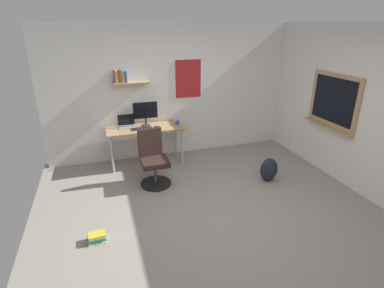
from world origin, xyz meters
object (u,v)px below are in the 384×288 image
at_px(coffee_mug, 177,122).
at_px(book_stack_on_floor, 97,238).
at_px(laptop, 127,124).
at_px(computer_mouse, 157,127).
at_px(monitor_primary, 145,112).
at_px(keyboard, 142,128).
at_px(office_chair, 154,161).
at_px(backpack, 269,170).
at_px(desk, 145,131).

bearing_deg(coffee_mug, book_stack_on_floor, -127.79).
relative_size(laptop, computer_mouse, 2.98).
distance_m(monitor_primary, book_stack_on_floor, 2.63).
height_order(monitor_primary, keyboard, monitor_primary).
bearing_deg(keyboard, computer_mouse, 0.00).
distance_m(office_chair, coffee_mug, 1.11).
height_order(coffee_mug, backpack, coffee_mug).
bearing_deg(office_chair, monitor_primary, 86.75).
bearing_deg(backpack, laptop, 145.63).
bearing_deg(desk, coffee_mug, -2.20).
bearing_deg(monitor_primary, keyboard, -122.70).
bearing_deg(laptop, monitor_primary, -7.60).
bearing_deg(coffee_mug, monitor_primary, 168.54).
height_order(monitor_primary, backpack, monitor_primary).
bearing_deg(monitor_primary, book_stack_on_floor, -115.13).
bearing_deg(office_chair, coffee_mug, 52.26).
bearing_deg(office_chair, keyboard, 94.03).
height_order(desk, monitor_primary, monitor_primary).
distance_m(office_chair, book_stack_on_floor, 1.64).
xyz_separation_m(office_chair, monitor_primary, (0.05, 0.95, 0.60)).
bearing_deg(coffee_mug, backpack, -46.72).
bearing_deg(book_stack_on_floor, computer_mouse, 59.39).
xyz_separation_m(desk, laptop, (-0.33, 0.14, 0.13)).
relative_size(coffee_mug, backpack, 0.22).
xyz_separation_m(computer_mouse, coffee_mug, (0.42, 0.05, 0.03)).
height_order(laptop, coffee_mug, laptop).
xyz_separation_m(laptop, computer_mouse, (0.53, -0.22, -0.04)).
xyz_separation_m(laptop, keyboard, (0.25, -0.22, -0.04)).
bearing_deg(backpack, coffee_mug, 133.28).
height_order(coffee_mug, book_stack_on_floor, coffee_mug).
relative_size(office_chair, coffee_mug, 10.33).
relative_size(backpack, book_stack_on_floor, 1.83).
xyz_separation_m(office_chair, book_stack_on_floor, (-0.99, -1.27, -0.35)).
bearing_deg(keyboard, book_stack_on_floor, -114.45).
xyz_separation_m(laptop, coffee_mug, (0.95, -0.17, -0.01)).
xyz_separation_m(keyboard, book_stack_on_floor, (-0.93, -2.05, -0.69)).
xyz_separation_m(backpack, book_stack_on_floor, (-2.90, -0.74, -0.15)).
xyz_separation_m(monitor_primary, coffee_mug, (0.59, -0.12, -0.22)).
distance_m(coffee_mug, backpack, 1.94).
xyz_separation_m(computer_mouse, book_stack_on_floor, (-1.21, -2.05, -0.70)).
bearing_deg(computer_mouse, monitor_primary, 135.45).
distance_m(backpack, book_stack_on_floor, 3.00).
bearing_deg(book_stack_on_floor, coffee_mug, 52.21).
relative_size(laptop, keyboard, 0.84).
bearing_deg(backpack, book_stack_on_floor, -165.61).
bearing_deg(computer_mouse, book_stack_on_floor, -120.61).
bearing_deg(backpack, monitor_primary, 141.66).
xyz_separation_m(laptop, book_stack_on_floor, (-0.68, -2.26, -0.73)).
relative_size(laptop, coffee_mug, 3.37).
bearing_deg(keyboard, office_chair, -85.97).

